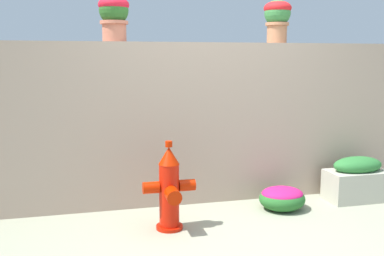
% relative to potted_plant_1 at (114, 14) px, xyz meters
% --- Properties ---
extents(ground_plane, '(24.00, 24.00, 0.00)m').
position_rel_potted_plant_1_xyz_m(ground_plane, '(0.86, -1.27, -1.88)').
color(ground_plane, gray).
extents(stone_wall, '(5.56, 0.33, 1.62)m').
position_rel_potted_plant_1_xyz_m(stone_wall, '(0.86, 0.02, -1.07)').
color(stone_wall, tan).
rests_on(stone_wall, ground).
extents(potted_plant_1, '(0.29, 0.29, 0.43)m').
position_rel_potted_plant_1_xyz_m(potted_plant_1, '(0.00, 0.00, 0.00)').
color(potted_plant_1, '#C46C53').
rests_on(potted_plant_1, stone_wall).
extents(potted_plant_2, '(0.29, 0.29, 0.45)m').
position_rel_potted_plant_1_xyz_m(potted_plant_2, '(1.68, 0.02, 0.02)').
color(potted_plant_2, '#AF704C').
rests_on(potted_plant_2, stone_wall).
extents(fire_hydrant, '(0.45, 0.36, 0.78)m').
position_rel_potted_plant_1_xyz_m(fire_hydrant, '(0.38, -0.74, -1.53)').
color(fire_hydrant, red).
rests_on(fire_hydrant, ground).
extents(flower_bush_left, '(0.46, 0.41, 0.23)m').
position_rel_potted_plant_1_xyz_m(flower_bush_left, '(1.55, -0.50, -1.76)').
color(flower_bush_left, '#276528').
rests_on(flower_bush_left, ground).
extents(planter_box, '(0.63, 0.34, 0.46)m').
position_rel_potted_plant_1_xyz_m(planter_box, '(2.42, -0.43, -1.66)').
color(planter_box, '#AFAB99').
rests_on(planter_box, ground).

